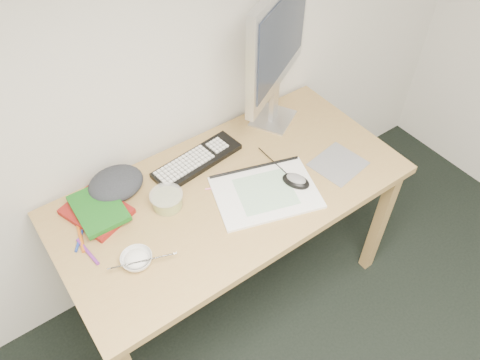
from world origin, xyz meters
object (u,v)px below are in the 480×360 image
object	(u,v)px
desk	(231,202)
rice_bowl	(137,260)
monitor	(278,42)
sketchpad	(266,192)
keyboard	(197,161)

from	to	relation	value
desk	rice_bowl	xyz separation A→B (m)	(-0.46, -0.09, 0.10)
monitor	desk	bearing A→B (deg)	-178.20
desk	monitor	world-z (taller)	monitor
sketchpad	desk	bearing A→B (deg)	152.31
sketchpad	rice_bowl	size ratio (longest dim) A/B	3.60
sketchpad	keyboard	bearing A→B (deg)	130.82
keyboard	rice_bowl	bearing A→B (deg)	-152.25
sketchpad	rice_bowl	world-z (taller)	rice_bowl
keyboard	rice_bowl	distance (m)	0.52
monitor	sketchpad	bearing A→B (deg)	-161.23
desk	sketchpad	distance (m)	0.16
desk	rice_bowl	size ratio (longest dim) A/B	12.71
keyboard	rice_bowl	xyz separation A→B (m)	(-0.43, -0.30, 0.01)
desk	keyboard	size ratio (longest dim) A/B	3.56
desk	keyboard	xyz separation A→B (m)	(-0.03, 0.20, 0.09)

